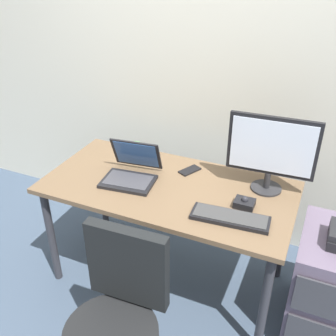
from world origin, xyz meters
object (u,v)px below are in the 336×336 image
object	(u,v)px
file_cabinet	(331,287)
office_chair	(118,330)
monitor_main	(272,150)
trackball_mouse	(244,203)
keyboard	(230,218)
cell_phone	(190,170)
laptop	(131,171)
coffee_mug	(136,150)

from	to	relation	value
file_cabinet	office_chair	xyz separation A→B (m)	(-0.92, -0.78, 0.08)
monitor_main	trackball_mouse	world-z (taller)	monitor_main
keyboard	cell_phone	xyz separation A→B (m)	(-0.37, 0.38, -0.01)
office_chair	monitor_main	xyz separation A→B (m)	(0.46, 0.98, 0.59)
laptop	trackball_mouse	size ratio (longest dim) A/B	3.12
monitor_main	trackball_mouse	size ratio (longest dim) A/B	4.50
trackball_mouse	cell_phone	bearing A→B (deg)	149.94
trackball_mouse	keyboard	bearing A→B (deg)	-104.68
monitor_main	keyboard	world-z (taller)	monitor_main
file_cabinet	monitor_main	distance (m)	0.84
keyboard	coffee_mug	distance (m)	0.89
keyboard	trackball_mouse	xyz separation A→B (m)	(0.04, 0.15, 0.01)
coffee_mug	cell_phone	world-z (taller)	coffee_mug
office_chair	coffee_mug	bearing A→B (deg)	112.45
file_cabinet	office_chair	world-z (taller)	office_chair
monitor_main	cell_phone	world-z (taller)	monitor_main
file_cabinet	monitor_main	size ratio (longest dim) A/B	1.33
monitor_main	cell_phone	xyz separation A→B (m)	(-0.49, 0.01, -0.25)
keyboard	cell_phone	size ratio (longest dim) A/B	2.95
office_chair	cell_phone	xyz separation A→B (m)	(-0.02, 0.99, 0.34)
office_chair	cell_phone	bearing A→B (deg)	91.42
office_chair	monitor_main	bearing A→B (deg)	64.82
cell_phone	laptop	bearing A→B (deg)	-115.86
trackball_mouse	laptop	bearing A→B (deg)	179.10
file_cabinet	monitor_main	world-z (taller)	monitor_main
monitor_main	trackball_mouse	bearing A→B (deg)	-108.33
coffee_mug	cell_phone	bearing A→B (deg)	-6.58
file_cabinet	coffee_mug	distance (m)	1.45
laptop	file_cabinet	bearing A→B (deg)	0.41
keyboard	trackball_mouse	world-z (taller)	trackball_mouse
monitor_main	file_cabinet	bearing A→B (deg)	-23.99
keyboard	trackball_mouse	bearing A→B (deg)	75.32
monitor_main	laptop	distance (m)	0.84
monitor_main	laptop	xyz separation A→B (m)	(-0.78, -0.21, -0.21)
keyboard	laptop	world-z (taller)	laptop
keyboard	laptop	xyz separation A→B (m)	(-0.67, 0.16, 0.04)
office_chair	keyboard	xyz separation A→B (m)	(0.35, 0.61, 0.35)
office_chair	cell_phone	size ratio (longest dim) A/B	6.42
office_chair	trackball_mouse	size ratio (longest dim) A/B	8.29
office_chair	coffee_mug	world-z (taller)	office_chair
keyboard	coffee_mug	bearing A→B (deg)	151.03
coffee_mug	file_cabinet	bearing A→B (deg)	-11.11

